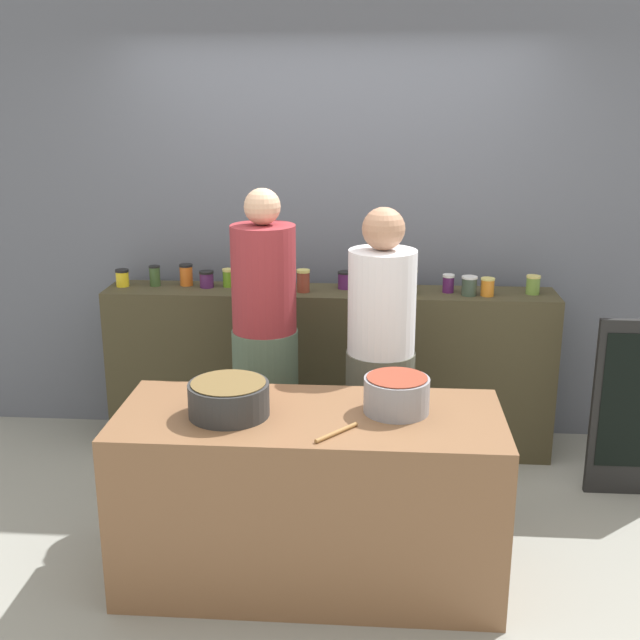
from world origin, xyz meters
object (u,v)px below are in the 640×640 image
(preserve_jar_13, at_px, (469,286))
(wooden_spoon, at_px, (337,432))
(preserve_jar_5, at_px, (259,282))
(cooking_pot_left, at_px, (229,399))
(cook_with_tongs, at_px, (265,359))
(preserve_jar_9, at_px, (364,280))
(preserve_jar_7, at_px, (303,281))
(preserve_jar_0, at_px, (122,278))
(preserve_jar_11, at_px, (411,282))
(cook_in_cap, at_px, (380,377))
(preserve_jar_1, at_px, (155,276))
(preserve_jar_8, at_px, (345,280))
(preserve_jar_3, at_px, (207,279))
(cooking_pot_center, at_px, (397,395))
(preserve_jar_6, at_px, (282,278))
(preserve_jar_2, at_px, (186,275))
(preserve_jar_15, at_px, (533,285))
(preserve_jar_10, at_px, (394,282))
(preserve_jar_12, at_px, (448,283))
(preserve_jar_14, at_px, (487,287))
(preserve_jar_4, at_px, (228,278))

(preserve_jar_13, height_order, wooden_spoon, preserve_jar_13)
(preserve_jar_5, distance_m, wooden_spoon, 1.69)
(cooking_pot_left, height_order, cook_with_tongs, cook_with_tongs)
(preserve_jar_5, xyz_separation_m, preserve_jar_9, (0.63, 0.05, 0.01))
(preserve_jar_7, height_order, preserve_jar_13, preserve_jar_7)
(preserve_jar_0, distance_m, preserve_jar_11, 1.75)
(cook_with_tongs, relative_size, cook_in_cap, 1.04)
(preserve_jar_11, xyz_separation_m, cooking_pot_left, (-0.83, -1.37, -0.20))
(preserve_jar_1, height_order, preserve_jar_8, preserve_jar_1)
(preserve_jar_3, relative_size, cooking_pot_center, 0.35)
(preserve_jar_6, height_order, cook_with_tongs, cook_with_tongs)
(preserve_jar_2, bearing_deg, preserve_jar_15, -1.64)
(preserve_jar_10, distance_m, cook_with_tongs, 0.92)
(preserve_jar_1, relative_size, cook_in_cap, 0.08)
(preserve_jar_2, xyz_separation_m, preserve_jar_7, (0.73, -0.11, 0.00))
(preserve_jar_2, distance_m, preserve_jar_12, 1.59)
(preserve_jar_1, height_order, preserve_jar_5, preserve_jar_1)
(preserve_jar_8, xyz_separation_m, preserve_jar_11, (0.39, -0.13, 0.02))
(cooking_pot_center, distance_m, cook_in_cap, 0.66)
(preserve_jar_1, bearing_deg, cook_with_tongs, -38.31)
(preserve_jar_7, relative_size, cook_in_cap, 0.08)
(preserve_jar_0, xyz_separation_m, preserve_jar_6, (0.98, 0.02, 0.01))
(preserve_jar_3, xyz_separation_m, cook_with_tongs, (0.43, -0.58, -0.30))
(preserve_jar_13, bearing_deg, preserve_jar_6, 175.42)
(preserve_jar_3, xyz_separation_m, preserve_jar_10, (1.13, -0.07, 0.02))
(preserve_jar_10, height_order, cooking_pot_center, preserve_jar_10)
(preserve_jar_12, distance_m, preserve_jar_15, 0.49)
(preserve_jar_13, height_order, cooking_pot_center, preserve_jar_13)
(preserve_jar_6, bearing_deg, cooking_pot_left, -92.36)
(preserve_jar_12, bearing_deg, preserve_jar_14, -16.43)
(preserve_jar_14, distance_m, cooking_pot_left, 1.89)
(preserve_jar_11, bearing_deg, preserve_jar_15, 5.91)
(cooking_pot_left, bearing_deg, wooden_spoon, -19.65)
(preserve_jar_1, height_order, preserve_jar_12, preserve_jar_1)
(cooking_pot_left, bearing_deg, cook_in_cap, 47.99)
(preserve_jar_3, height_order, preserve_jar_8, preserve_jar_8)
(preserve_jar_15, bearing_deg, preserve_jar_0, 179.83)
(preserve_jar_11, bearing_deg, preserve_jar_6, 172.42)
(preserve_jar_2, distance_m, preserve_jar_3, 0.14)
(preserve_jar_1, relative_size, preserve_jar_13, 1.10)
(preserve_jar_4, xyz_separation_m, cook_in_cap, (0.93, -0.76, -0.34))
(preserve_jar_6, relative_size, preserve_jar_9, 1.02)
(preserve_jar_0, bearing_deg, preserve_jar_15, -0.17)
(preserve_jar_5, distance_m, preserve_jar_12, 1.13)
(preserve_jar_13, relative_size, preserve_jar_14, 1.07)
(preserve_jar_2, xyz_separation_m, preserve_jar_3, (0.13, -0.04, -0.02))
(preserve_jar_2, xyz_separation_m, preserve_jar_9, (1.09, -0.05, -0.00))
(preserve_jar_9, xyz_separation_m, preserve_jar_11, (0.27, -0.09, 0.01))
(preserve_jar_0, bearing_deg, preserve_jar_3, 1.21)
(preserve_jar_4, height_order, cook_in_cap, cook_in_cap)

